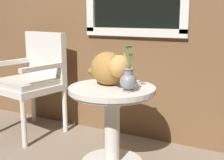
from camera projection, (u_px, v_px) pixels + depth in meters
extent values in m
cube|color=silver|center=(134.00, 32.00, 2.64)|extent=(0.93, 0.03, 0.07)
cylinder|color=silver|center=(112.00, 127.00, 2.24)|extent=(0.11, 0.11, 0.53)
cylinder|color=silver|center=(112.00, 89.00, 2.18)|extent=(0.62, 0.62, 0.03)
torus|color=silver|center=(112.00, 93.00, 2.18)|extent=(0.59, 0.59, 0.02)
cylinder|color=silver|center=(24.00, 124.00, 2.56)|extent=(0.04, 0.04, 0.41)
cylinder|color=silver|center=(33.00, 102.00, 3.20)|extent=(0.04, 0.04, 0.41)
cylinder|color=silver|center=(65.00, 111.00, 2.92)|extent=(0.04, 0.04, 0.41)
cube|color=silver|center=(28.00, 87.00, 2.83)|extent=(0.60, 0.59, 0.06)
cube|color=beige|center=(27.00, 81.00, 2.82)|extent=(0.55, 0.54, 0.05)
cube|color=silver|center=(45.00, 57.00, 2.95)|extent=(0.52, 0.15, 0.46)
cube|color=silver|center=(11.00, 62.00, 2.93)|extent=(0.13, 0.47, 0.04)
cube|color=silver|center=(43.00, 67.00, 2.65)|extent=(0.13, 0.47, 0.04)
ellipsoid|color=#AD7A3D|center=(108.00, 68.00, 2.23)|extent=(0.36, 0.35, 0.24)
sphere|color=#E2A356|center=(119.00, 66.00, 2.06)|extent=(0.15, 0.15, 0.15)
cone|color=#AD7A3D|center=(114.00, 56.00, 2.03)|extent=(0.05, 0.05, 0.05)
cone|color=#AD7A3D|center=(125.00, 56.00, 2.06)|extent=(0.05, 0.05, 0.05)
cylinder|color=#AD7A3D|center=(97.00, 74.00, 2.41)|extent=(0.23, 0.19, 0.05)
cylinder|color=gray|center=(128.00, 91.00, 2.05)|extent=(0.07, 0.07, 0.01)
ellipsoid|color=gray|center=(128.00, 81.00, 2.03)|extent=(0.11, 0.11, 0.11)
cylinder|color=gray|center=(128.00, 72.00, 2.02)|extent=(0.06, 0.06, 0.04)
torus|color=gray|center=(128.00, 69.00, 2.02)|extent=(0.08, 0.08, 0.01)
cylinder|color=#47893D|center=(128.00, 58.00, 2.02)|extent=(0.03, 0.04, 0.14)
cone|color=#47893D|center=(127.00, 48.00, 2.03)|extent=(0.04, 0.04, 0.02)
cylinder|color=#47893D|center=(130.00, 62.00, 2.00)|extent=(0.03, 0.01, 0.09)
cone|color=#47893D|center=(132.00, 55.00, 1.99)|extent=(0.04, 0.04, 0.02)
cylinder|color=#47893D|center=(129.00, 58.00, 2.02)|extent=(0.01, 0.04, 0.14)
cone|color=#47893D|center=(130.00, 47.00, 2.02)|extent=(0.04, 0.04, 0.02)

